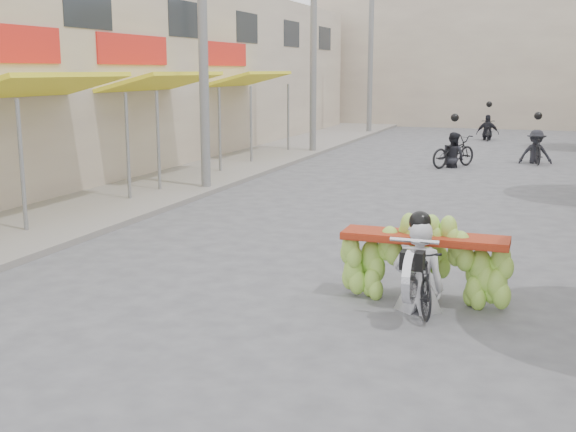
{
  "coord_description": "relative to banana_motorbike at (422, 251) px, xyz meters",
  "views": [
    {
      "loc": [
        2.76,
        -4.57,
        3.06
      ],
      "look_at": [
        -0.49,
        4.52,
        1.1
      ],
      "focal_mm": 45.0,
      "sensor_mm": 36.0,
      "label": 1
    }
  ],
  "objects": [
    {
      "name": "bg_motorbike_b",
      "position": [
        1.14,
        16.06,
        0.09
      ],
      "size": [
        1.14,
        1.8,
        1.95
      ],
      "color": "black",
      "rests_on": "ground"
    },
    {
      "name": "utility_pole_far",
      "position": [
        -6.74,
        16.43,
        3.28
      ],
      "size": [
        0.6,
        0.24,
        8.0
      ],
      "color": "slate",
      "rests_on": "ground"
    },
    {
      "name": "far_building",
      "position": [
        -1.34,
        33.43,
        2.75
      ],
      "size": [
        20.0,
        6.0,
        7.0
      ],
      "primitive_type": "cube",
      "color": "#BDAC95",
      "rests_on": "ground"
    },
    {
      "name": "banana_motorbike",
      "position": [
        0.0,
        0.0,
        0.0
      ],
      "size": [
        2.2,
        1.76,
        2.23
      ],
      "color": "black",
      "rests_on": "ground"
    },
    {
      "name": "shophouse_row_left",
      "position": [
        -13.32,
        9.41,
        2.25
      ],
      "size": [
        9.77,
        40.0,
        6.0
      ],
      "color": "#BDAC95",
      "rests_on": "ground"
    },
    {
      "name": "utility_pole_mid",
      "position": [
        -6.74,
        7.43,
        3.28
      ],
      "size": [
        0.6,
        0.24,
        8.0
      ],
      "color": "slate",
      "rests_on": "ground"
    },
    {
      "name": "sidewalk_left",
      "position": [
        -8.34,
        10.43,
        -0.69
      ],
      "size": [
        4.0,
        60.0,
        0.12
      ],
      "primitive_type": "cube",
      "color": "gray",
      "rests_on": "ground"
    },
    {
      "name": "bg_motorbike_a",
      "position": [
        -1.33,
        14.24,
        -0.02
      ],
      "size": [
        1.54,
        1.86,
        1.95
      ],
      "color": "black",
      "rests_on": "ground"
    },
    {
      "name": "bg_motorbike_c",
      "position": [
        -1.02,
        23.94,
        0.07
      ],
      "size": [
        1.01,
        1.54,
        1.95
      ],
      "color": "black",
      "rests_on": "ground"
    },
    {
      "name": "utility_pole_back",
      "position": [
        -6.74,
        25.43,
        3.28
      ],
      "size": [
        0.6,
        0.24,
        8.0
      ],
      "color": "slate",
      "rests_on": "ground"
    }
  ]
}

